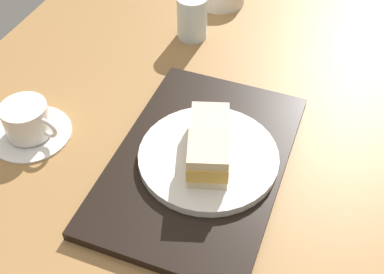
{
  "coord_description": "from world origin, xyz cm",
  "views": [
    {
      "loc": [
        -55.22,
        -21.36,
        62.83
      ],
      "look_at": [
        -2.86,
        -1.53,
        5.0
      ],
      "focal_mm": 46.06,
      "sensor_mm": 36.0,
      "label": 1
    }
  ],
  "objects_px": {
    "sandwich_plate": "(208,157)",
    "sandwich_far": "(210,129)",
    "sandwich_near": "(208,158)",
    "drinking_glass": "(192,17)",
    "coffee_cup": "(28,123)"
  },
  "relations": [
    {
      "from": "coffee_cup",
      "to": "drinking_glass",
      "type": "bearing_deg",
      "value": -22.36
    },
    {
      "from": "sandwich_near",
      "to": "sandwich_far",
      "type": "bearing_deg",
      "value": 16.81
    },
    {
      "from": "sandwich_near",
      "to": "sandwich_far",
      "type": "distance_m",
      "value": 0.07
    },
    {
      "from": "sandwich_plate",
      "to": "sandwich_near",
      "type": "distance_m",
      "value": 0.05
    },
    {
      "from": "sandwich_near",
      "to": "coffee_cup",
      "type": "height_order",
      "value": "sandwich_near"
    },
    {
      "from": "sandwich_near",
      "to": "coffee_cup",
      "type": "distance_m",
      "value": 0.33
    },
    {
      "from": "sandwich_plate",
      "to": "sandwich_far",
      "type": "height_order",
      "value": "sandwich_far"
    },
    {
      "from": "sandwich_plate",
      "to": "coffee_cup",
      "type": "distance_m",
      "value": 0.32
    },
    {
      "from": "sandwich_plate",
      "to": "drinking_glass",
      "type": "relative_size",
      "value": 2.44
    },
    {
      "from": "sandwich_plate",
      "to": "sandwich_far",
      "type": "xyz_separation_m",
      "value": [
        0.03,
        0.01,
        0.03
      ]
    },
    {
      "from": "drinking_glass",
      "to": "sandwich_near",
      "type": "bearing_deg",
      "value": -155.91
    },
    {
      "from": "sandwich_plate",
      "to": "coffee_cup",
      "type": "height_order",
      "value": "coffee_cup"
    },
    {
      "from": "sandwich_plate",
      "to": "sandwich_near",
      "type": "bearing_deg",
      "value": -163.19
    },
    {
      "from": "coffee_cup",
      "to": "drinking_glass",
      "type": "distance_m",
      "value": 0.42
    },
    {
      "from": "sandwich_near",
      "to": "drinking_glass",
      "type": "height_order",
      "value": "drinking_glass"
    }
  ]
}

